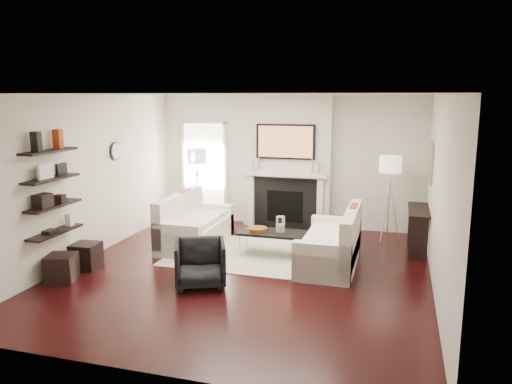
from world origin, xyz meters
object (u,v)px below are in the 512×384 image
(loveseat_right_base, at_px, (329,252))
(armchair, at_px, (200,261))
(lamp_left_shade, at_px, (197,156))
(loveseat_left_base, at_px, (196,234))
(coffee_table, at_px, (272,233))
(ottoman_near, at_px, (86,256))
(lamp_right_shade, at_px, (391,164))

(loveseat_right_base, height_order, armchair, armchair)
(armchair, relative_size, lamp_left_shade, 1.80)
(loveseat_left_base, xyz_separation_m, loveseat_right_base, (2.49, -0.43, 0.00))
(coffee_table, distance_m, ottoman_near, 3.02)
(lamp_left_shade, relative_size, lamp_right_shade, 1.00)
(lamp_right_shade, bearing_deg, loveseat_right_base, -116.95)
(loveseat_left_base, distance_m, loveseat_right_base, 2.52)
(lamp_left_shade, height_order, ottoman_near, lamp_left_shade)
(loveseat_left_base, distance_m, lamp_left_shade, 1.98)
(loveseat_right_base, relative_size, lamp_left_shade, 4.50)
(loveseat_right_base, relative_size, ottoman_near, 4.50)
(coffee_table, relative_size, lamp_left_shade, 2.75)
(loveseat_left_base, height_order, lamp_right_shade, lamp_right_shade)
(ottoman_near, bearing_deg, lamp_right_shade, 32.51)
(loveseat_left_base, relative_size, coffee_table, 1.64)
(lamp_right_shade, height_order, ottoman_near, lamp_right_shade)
(armchair, relative_size, lamp_right_shade, 1.80)
(loveseat_left_base, height_order, coffee_table, same)
(loveseat_left_base, xyz_separation_m, coffee_table, (1.48, -0.21, 0.19))
(lamp_right_shade, bearing_deg, lamp_left_shade, 177.18)
(coffee_table, bearing_deg, armchair, -111.96)
(loveseat_left_base, bearing_deg, coffee_table, -8.19)
(armchair, xyz_separation_m, ottoman_near, (-2.02, 0.18, -0.16))
(lamp_left_shade, distance_m, lamp_right_shade, 3.90)
(loveseat_right_base, height_order, lamp_left_shade, lamp_left_shade)
(loveseat_right_base, xyz_separation_m, lamp_right_shade, (0.85, 1.67, 1.24))
(coffee_table, bearing_deg, loveseat_right_base, -11.98)
(loveseat_left_base, height_order, lamp_left_shade, lamp_left_shade)
(loveseat_left_base, height_order, ottoman_near, loveseat_left_base)
(lamp_left_shade, distance_m, ottoman_near, 3.37)
(armchair, bearing_deg, lamp_left_shade, 90.22)
(loveseat_right_base, bearing_deg, loveseat_left_base, 170.26)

